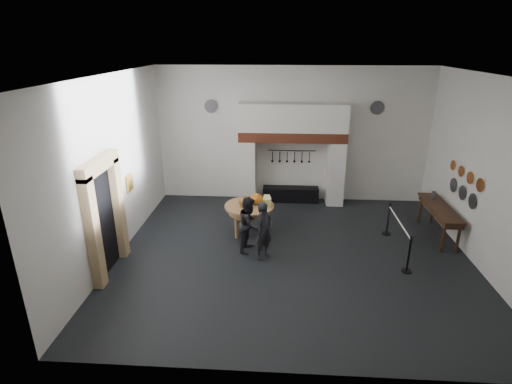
# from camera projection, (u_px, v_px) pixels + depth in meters

# --- Properties ---
(floor) EXTENTS (9.00, 8.00, 0.02)m
(floor) POSITION_uv_depth(u_px,v_px,m) (293.00, 254.00, 10.40)
(floor) COLOR black
(floor) RESTS_ON ground
(ceiling) EXTENTS (9.00, 8.00, 0.02)m
(ceiling) POSITION_uv_depth(u_px,v_px,m) (299.00, 75.00, 8.81)
(ceiling) COLOR silver
(ceiling) RESTS_ON wall_back
(wall_back) EXTENTS (9.00, 0.02, 4.50)m
(wall_back) POSITION_uv_depth(u_px,v_px,m) (292.00, 135.00, 13.34)
(wall_back) COLOR silver
(wall_back) RESTS_ON floor
(wall_front) EXTENTS (9.00, 0.02, 4.50)m
(wall_front) POSITION_uv_depth(u_px,v_px,m) (303.00, 256.00, 5.87)
(wall_front) COLOR silver
(wall_front) RESTS_ON floor
(wall_left) EXTENTS (0.02, 8.00, 4.50)m
(wall_left) POSITION_uv_depth(u_px,v_px,m) (113.00, 169.00, 9.88)
(wall_left) COLOR silver
(wall_left) RESTS_ON floor
(wall_right) EXTENTS (0.02, 8.00, 4.50)m
(wall_right) POSITION_uv_depth(u_px,v_px,m) (488.00, 176.00, 9.34)
(wall_right) COLOR silver
(wall_right) RESTS_ON floor
(chimney_pier_left) EXTENTS (0.55, 0.70, 2.15)m
(chimney_pier_left) POSITION_uv_depth(u_px,v_px,m) (248.00, 171.00, 13.52)
(chimney_pier_left) COLOR silver
(chimney_pier_left) RESTS_ON floor
(chimney_pier_right) EXTENTS (0.55, 0.70, 2.15)m
(chimney_pier_right) POSITION_uv_depth(u_px,v_px,m) (335.00, 173.00, 13.34)
(chimney_pier_right) COLOR silver
(chimney_pier_right) RESTS_ON floor
(hearth_brick_band) EXTENTS (3.50, 0.72, 0.32)m
(hearth_brick_band) POSITION_uv_depth(u_px,v_px,m) (292.00, 136.00, 12.99)
(hearth_brick_band) COLOR #9E442B
(hearth_brick_band) RESTS_ON chimney_pier_left
(chimney_hood) EXTENTS (3.50, 0.70, 0.90)m
(chimney_hood) POSITION_uv_depth(u_px,v_px,m) (293.00, 117.00, 12.77)
(chimney_hood) COLOR silver
(chimney_hood) RESTS_ON hearth_brick_band
(iron_range) EXTENTS (1.90, 0.45, 0.50)m
(iron_range) POSITION_uv_depth(u_px,v_px,m) (291.00, 194.00, 13.79)
(iron_range) COLOR black
(iron_range) RESTS_ON floor
(utensil_rail) EXTENTS (1.60, 0.02, 0.02)m
(utensil_rail) POSITION_uv_depth(u_px,v_px,m) (292.00, 151.00, 13.44)
(utensil_rail) COLOR black
(utensil_rail) RESTS_ON wall_back
(door_recess) EXTENTS (0.04, 1.10, 2.50)m
(door_recess) POSITION_uv_depth(u_px,v_px,m) (103.00, 222.00, 9.30)
(door_recess) COLOR black
(door_recess) RESTS_ON floor
(door_jamb_near) EXTENTS (0.22, 0.30, 2.60)m
(door_jamb_near) POSITION_uv_depth(u_px,v_px,m) (93.00, 234.00, 8.62)
(door_jamb_near) COLOR tan
(door_jamb_near) RESTS_ON floor
(door_jamb_far) EXTENTS (0.22, 0.30, 2.60)m
(door_jamb_far) POSITION_uv_depth(u_px,v_px,m) (118.00, 209.00, 9.93)
(door_jamb_far) COLOR tan
(door_jamb_far) RESTS_ON floor
(door_lintel) EXTENTS (0.22, 1.70, 0.30)m
(door_lintel) POSITION_uv_depth(u_px,v_px,m) (98.00, 165.00, 8.79)
(door_lintel) COLOR tan
(door_lintel) RESTS_ON door_jamb_near
(wall_plaque) EXTENTS (0.05, 0.34, 0.44)m
(wall_plaque) POSITION_uv_depth(u_px,v_px,m) (130.00, 183.00, 10.85)
(wall_plaque) COLOR gold
(wall_plaque) RESTS_ON wall_left
(work_table) EXTENTS (1.68, 1.68, 0.07)m
(work_table) POSITION_uv_depth(u_px,v_px,m) (249.00, 206.00, 11.26)
(work_table) COLOR #A5864E
(work_table) RESTS_ON floor
(pumpkin) EXTENTS (0.36, 0.36, 0.31)m
(pumpkin) POSITION_uv_depth(u_px,v_px,m) (257.00, 199.00, 11.28)
(pumpkin) COLOR #C4711B
(pumpkin) RESTS_ON work_table
(cheese_block_big) EXTENTS (0.22, 0.22, 0.24)m
(cheese_block_big) POSITION_uv_depth(u_px,v_px,m) (267.00, 202.00, 11.13)
(cheese_block_big) COLOR #D8D481
(cheese_block_big) RESTS_ON work_table
(cheese_block_small) EXTENTS (0.18, 0.18, 0.20)m
(cheese_block_small) POSITION_uv_depth(u_px,v_px,m) (267.00, 199.00, 11.42)
(cheese_block_small) COLOR #E0DF86
(cheese_block_small) RESTS_ON work_table
(wicker_basket) EXTENTS (0.38, 0.38, 0.22)m
(wicker_basket) POSITION_uv_depth(u_px,v_px,m) (244.00, 203.00, 11.08)
(wicker_basket) COLOR olive
(wicker_basket) RESTS_ON work_table
(bread_loaf) EXTENTS (0.31, 0.18, 0.13)m
(bread_loaf) POSITION_uv_depth(u_px,v_px,m) (247.00, 198.00, 11.56)
(bread_loaf) COLOR #9F6938
(bread_loaf) RESTS_ON work_table
(visitor_near) EXTENTS (0.63, 0.66, 1.52)m
(visitor_near) POSITION_uv_depth(u_px,v_px,m) (264.00, 231.00, 9.98)
(visitor_near) COLOR black
(visitor_near) RESTS_ON floor
(visitor_far) EXTENTS (0.70, 0.83, 1.49)m
(visitor_far) POSITION_uv_depth(u_px,v_px,m) (249.00, 224.00, 10.38)
(visitor_far) COLOR black
(visitor_far) RESTS_ON floor
(side_table) EXTENTS (0.55, 2.20, 0.06)m
(side_table) POSITION_uv_depth(u_px,v_px,m) (440.00, 208.00, 11.09)
(side_table) COLOR #3A2315
(side_table) RESTS_ON floor
(pewter_jug) EXTENTS (0.12, 0.12, 0.22)m
(pewter_jug) POSITION_uv_depth(u_px,v_px,m) (434.00, 195.00, 11.60)
(pewter_jug) COLOR #4D4D52
(pewter_jug) RESTS_ON side_table
(copper_pan_a) EXTENTS (0.03, 0.34, 0.34)m
(copper_pan_a) POSITION_uv_depth(u_px,v_px,m) (480.00, 185.00, 9.63)
(copper_pan_a) COLOR #C6662D
(copper_pan_a) RESTS_ON wall_right
(copper_pan_b) EXTENTS (0.03, 0.32, 0.32)m
(copper_pan_b) POSITION_uv_depth(u_px,v_px,m) (470.00, 178.00, 10.14)
(copper_pan_b) COLOR #C6662D
(copper_pan_b) RESTS_ON wall_right
(copper_pan_c) EXTENTS (0.03, 0.30, 0.30)m
(copper_pan_c) POSITION_uv_depth(u_px,v_px,m) (461.00, 171.00, 10.66)
(copper_pan_c) COLOR #C6662D
(copper_pan_c) RESTS_ON wall_right
(copper_pan_d) EXTENTS (0.03, 0.28, 0.28)m
(copper_pan_d) POSITION_uv_depth(u_px,v_px,m) (453.00, 165.00, 11.17)
(copper_pan_d) COLOR #C6662D
(copper_pan_d) RESTS_ON wall_right
(pewter_plate_left) EXTENTS (0.03, 0.40, 0.40)m
(pewter_plate_left) POSITION_uv_depth(u_px,v_px,m) (472.00, 201.00, 10.00)
(pewter_plate_left) COLOR #4C4C51
(pewter_plate_left) RESTS_ON wall_right
(pewter_plate_mid) EXTENTS (0.03, 0.40, 0.40)m
(pewter_plate_mid) POSITION_uv_depth(u_px,v_px,m) (462.00, 193.00, 10.56)
(pewter_plate_mid) COLOR #4C4C51
(pewter_plate_mid) RESTS_ON wall_right
(pewter_plate_right) EXTENTS (0.03, 0.40, 0.40)m
(pewter_plate_right) POSITION_uv_depth(u_px,v_px,m) (453.00, 185.00, 11.11)
(pewter_plate_right) COLOR #4C4C51
(pewter_plate_right) RESTS_ON wall_right
(pewter_plate_back_left) EXTENTS (0.44, 0.03, 0.44)m
(pewter_plate_back_left) POSITION_uv_depth(u_px,v_px,m) (211.00, 106.00, 13.13)
(pewter_plate_back_left) COLOR #4C4C51
(pewter_plate_back_left) RESTS_ON wall_back
(pewter_plate_back_right) EXTENTS (0.44, 0.03, 0.44)m
(pewter_plate_back_right) POSITION_uv_depth(u_px,v_px,m) (377.00, 108.00, 12.80)
(pewter_plate_back_right) COLOR #4C4C51
(pewter_plate_back_right) RESTS_ON wall_back
(barrier_post_near) EXTENTS (0.05, 0.05, 0.90)m
(barrier_post_near) POSITION_uv_depth(u_px,v_px,m) (409.00, 255.00, 9.47)
(barrier_post_near) COLOR black
(barrier_post_near) RESTS_ON floor
(barrier_post_far) EXTENTS (0.05, 0.05, 0.90)m
(barrier_post_far) POSITION_uv_depth(u_px,v_px,m) (388.00, 220.00, 11.34)
(barrier_post_far) COLOR black
(barrier_post_far) RESTS_ON floor
(barrier_rope) EXTENTS (0.04, 2.00, 0.04)m
(barrier_rope) POSITION_uv_depth(u_px,v_px,m) (400.00, 222.00, 10.26)
(barrier_rope) COLOR white
(barrier_rope) RESTS_ON barrier_post_near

